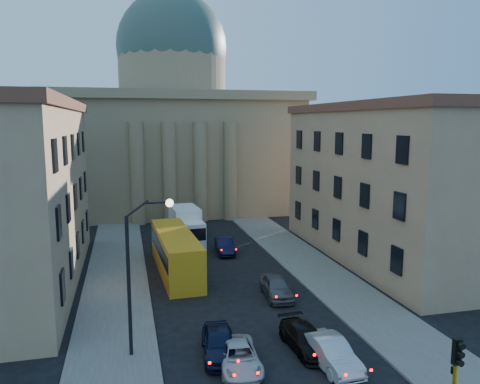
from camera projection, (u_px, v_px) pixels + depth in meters
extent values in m
cube|color=#5D5A55|center=(116.00, 294.00, 35.36)|extent=(5.00, 60.00, 0.15)
cube|color=#5D5A55|center=(324.00, 276.00, 39.38)|extent=(5.00, 60.00, 0.15)
cube|color=olive|center=(174.00, 154.00, 72.68)|extent=(34.00, 26.00, 16.00)
cube|color=olive|center=(173.00, 99.00, 71.42)|extent=(35.50, 27.50, 1.20)
cylinder|color=olive|center=(172.00, 75.00, 70.89)|extent=(16.00, 16.00, 8.00)
sphere|color=#3F554C|center=(172.00, 48.00, 70.29)|extent=(16.40, 16.40, 16.40)
cube|color=olive|center=(27.00, 175.00, 66.16)|extent=(13.00, 13.00, 11.00)
cone|color=brown|center=(24.00, 121.00, 65.04)|extent=(26.02, 26.02, 4.00)
cube|color=olive|center=(305.00, 168.00, 76.10)|extent=(13.00, 13.00, 11.00)
cone|color=brown|center=(306.00, 121.00, 74.98)|extent=(26.02, 26.02, 4.00)
cylinder|color=olive|center=(137.00, 173.00, 58.81)|extent=(1.80, 1.80, 13.00)
cylinder|color=olive|center=(169.00, 173.00, 59.75)|extent=(1.80, 1.80, 13.00)
cylinder|color=olive|center=(200.00, 172.00, 60.70)|extent=(1.80, 1.80, 13.00)
cylinder|color=olive|center=(230.00, 171.00, 61.65)|extent=(1.80, 1.80, 13.00)
cube|color=tan|center=(0.00, 199.00, 36.16)|extent=(11.00, 26.00, 14.00)
cube|color=tan|center=(392.00, 185.00, 44.20)|extent=(11.00, 26.00, 14.00)
cube|color=brown|center=(396.00, 107.00, 43.12)|extent=(11.60, 26.60, 0.80)
cube|color=black|center=(457.00, 352.00, 18.88)|extent=(0.34, 0.22, 1.10)
cylinder|color=#FF0C05|center=(460.00, 345.00, 18.71)|extent=(0.20, 0.03, 0.20)
cylinder|color=orange|center=(459.00, 353.00, 18.76)|extent=(0.20, 0.03, 0.20)
cylinder|color=#0CE526|center=(458.00, 362.00, 18.82)|extent=(0.20, 0.03, 0.20)
cube|color=black|center=(454.00, 370.00, 19.10)|extent=(0.22, 0.10, 0.30)
cylinder|color=black|center=(129.00, 288.00, 25.41)|extent=(0.20, 0.20, 8.00)
cylinder|color=black|center=(137.00, 209.00, 24.89)|extent=(1.30, 0.12, 0.96)
cylinder|color=black|center=(155.00, 203.00, 25.09)|extent=(1.30, 0.12, 0.12)
sphere|color=white|center=(170.00, 203.00, 25.27)|extent=(0.44, 0.44, 0.44)
imported|color=black|center=(219.00, 343.00, 26.00)|extent=(2.32, 4.75, 1.56)
imported|color=#B3B7BC|center=(331.00, 353.00, 24.89)|extent=(1.93, 4.72, 1.52)
imported|color=silver|center=(239.00, 357.00, 24.74)|extent=(2.44, 4.69, 1.26)
imported|color=black|center=(305.00, 338.00, 26.73)|extent=(2.19, 4.77, 1.35)
imported|color=#515156|center=(276.00, 287.00, 34.76)|extent=(2.15, 4.72, 1.57)
imported|color=black|center=(225.00, 246.00, 46.44)|extent=(1.90, 4.69, 1.52)
cube|color=orange|center=(176.00, 253.00, 40.35)|extent=(3.36, 12.53, 3.50)
cube|color=black|center=(175.00, 246.00, 40.27)|extent=(3.40, 11.85, 1.24)
cylinder|color=black|center=(170.00, 284.00, 35.93)|extent=(0.39, 1.14, 1.13)
cylinder|color=black|center=(199.00, 282.00, 36.56)|extent=(0.39, 1.14, 1.13)
cylinder|color=black|center=(157.00, 253.00, 44.50)|extent=(0.39, 1.14, 1.13)
cylinder|color=black|center=(180.00, 251.00, 45.13)|extent=(0.39, 1.14, 1.13)
cube|color=white|center=(191.00, 235.00, 48.09)|extent=(2.84, 2.94, 2.76)
cube|color=black|center=(194.00, 235.00, 46.80)|extent=(2.53, 0.32, 1.26)
cube|color=white|center=(185.00, 223.00, 50.91)|extent=(3.10, 5.01, 3.56)
cylinder|color=black|center=(181.00, 245.00, 47.44)|extent=(0.40, 1.05, 1.03)
cylinder|color=black|center=(203.00, 244.00, 48.14)|extent=(0.40, 1.05, 1.03)
cylinder|color=black|center=(173.00, 235.00, 51.76)|extent=(0.40, 1.05, 1.03)
cylinder|color=black|center=(193.00, 234.00, 52.46)|extent=(0.40, 1.05, 1.03)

